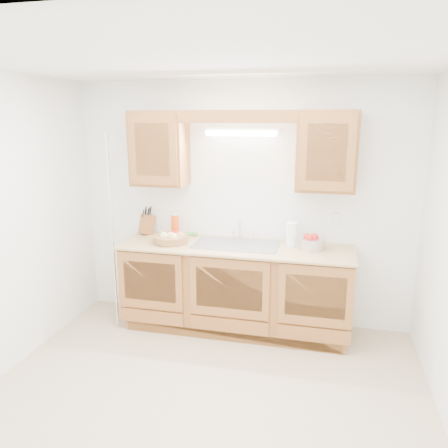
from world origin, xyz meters
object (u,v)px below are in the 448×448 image
(paper_towel, at_px, (292,235))
(apple_bowl, at_px, (310,242))
(fruit_basket, at_px, (171,238))
(knife_block, at_px, (147,224))

(paper_towel, bearing_deg, apple_bowl, -10.19)
(fruit_basket, height_order, knife_block, knife_block)
(fruit_basket, bearing_deg, knife_block, 144.71)
(knife_block, distance_m, apple_bowl, 1.76)
(paper_towel, distance_m, apple_bowl, 0.19)
(knife_block, height_order, apple_bowl, knife_block)
(knife_block, bearing_deg, apple_bowl, 19.11)
(fruit_basket, height_order, apple_bowl, apple_bowl)
(knife_block, xyz_separation_m, paper_towel, (1.57, -0.12, 0.01))
(fruit_basket, distance_m, knife_block, 0.46)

